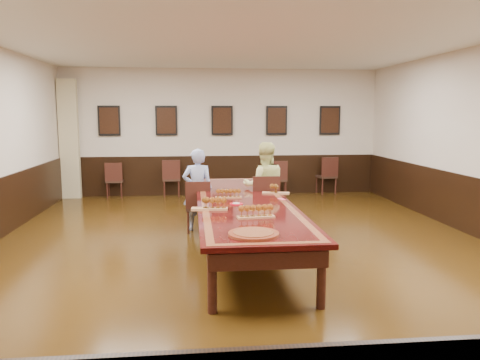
{
  "coord_description": "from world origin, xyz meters",
  "views": [
    {
      "loc": [
        -0.77,
        -6.97,
        2.06
      ],
      "look_at": [
        0.0,
        0.5,
        1.0
      ],
      "focal_mm": 35.0,
      "sensor_mm": 36.0,
      "label": 1
    }
  ],
  "objects": [
    {
      "name": "wall_front",
      "position": [
        0.0,
        -5.01,
        1.6
      ],
      "size": [
        8.0,
        0.02,
        3.2
      ],
      "primitive_type": "cube",
      "color": "beige",
      "rests_on": "floor"
    },
    {
      "name": "spare_chair_c",
      "position": [
        1.39,
        4.55,
        0.45
      ],
      "size": [
        0.48,
        0.51,
        0.91
      ],
      "primitive_type": null,
      "rotation": [
        0.0,
        0.0,
        3.02
      ],
      "color": "#301E15",
      "rests_on": "floor"
    },
    {
      "name": "flight_d",
      "position": [
        0.03,
        -1.22,
        0.83
      ],
      "size": [
        0.49,
        0.2,
        0.18
      ],
      "color": "#A56D45",
      "rests_on": "conference_table"
    },
    {
      "name": "spare_chair_b",
      "position": [
        -1.3,
        4.81,
        0.47
      ],
      "size": [
        0.47,
        0.51,
        0.93
      ],
      "primitive_type": null,
      "rotation": [
        0.0,
        0.0,
        3.21
      ],
      "color": "#301E15",
      "rests_on": "floor"
    },
    {
      "name": "spare_chair_a",
      "position": [
        -2.7,
        4.81,
        0.44
      ],
      "size": [
        0.43,
        0.47,
        0.88
      ],
      "primitive_type": null,
      "rotation": [
        0.0,
        0.0,
        3.18
      ],
      "color": "#301E15",
      "rests_on": "floor"
    },
    {
      "name": "spare_chair_d",
      "position": [
        2.71,
        4.82,
        0.48
      ],
      "size": [
        0.52,
        0.56,
        0.97
      ],
      "primitive_type": null,
      "rotation": [
        0.0,
        0.0,
        3.3
      ],
      "color": "#301E15",
      "rests_on": "floor"
    },
    {
      "name": "pink_phone",
      "position": [
        0.6,
        0.05,
        0.76
      ],
      "size": [
        0.11,
        0.16,
        0.01
      ],
      "primitive_type": "cube",
      "rotation": [
        0.0,
        0.0,
        0.34
      ],
      "color": "#F65271",
      "rests_on": "conference_table"
    },
    {
      "name": "carved_platter",
      "position": [
        -0.12,
        -2.07,
        0.77
      ],
      "size": [
        0.57,
        0.57,
        0.04
      ],
      "color": "#612113",
      "rests_on": "conference_table"
    },
    {
      "name": "person_man",
      "position": [
        -0.68,
        1.25,
        0.73
      ],
      "size": [
        0.54,
        0.35,
        1.46
      ],
      "primitive_type": "imported",
      "rotation": [
        0.0,
        0.0,
        3.15
      ],
      "color": "#4D69C2",
      "rests_on": "floor"
    },
    {
      "name": "wall_back",
      "position": [
        0.0,
        5.01,
        1.6
      ],
      "size": [
        8.0,
        0.02,
        3.2
      ],
      "primitive_type": "cube",
      "color": "beige",
      "rests_on": "floor"
    },
    {
      "name": "curtain",
      "position": [
        -3.75,
        4.82,
        1.45
      ],
      "size": [
        0.45,
        0.18,
        2.9
      ],
      "primitive_type": "cube",
      "color": "tan",
      "rests_on": "floor"
    },
    {
      "name": "posters",
      "position": [
        0.0,
        4.94,
        1.9
      ],
      "size": [
        6.14,
        0.04,
        0.74
      ],
      "color": "black",
      "rests_on": "wall_back"
    },
    {
      "name": "wainscoting",
      "position": [
        0.0,
        0.0,
        0.5
      ],
      "size": [
        8.0,
        10.0,
        1.0
      ],
      "color": "black",
      "rests_on": "floor"
    },
    {
      "name": "conference_table",
      "position": [
        0.0,
        0.0,
        0.61
      ],
      "size": [
        1.4,
        5.0,
        0.76
      ],
      "color": "black",
      "rests_on": "floor"
    },
    {
      "name": "red_plate_grp",
      "position": [
        -0.14,
        -0.3,
        0.76
      ],
      "size": [
        0.19,
        0.19,
        0.03
      ],
      "color": "red",
      "rests_on": "conference_table"
    },
    {
      "name": "chair_woman",
      "position": [
        0.5,
        1.07,
        0.5
      ],
      "size": [
        0.49,
        0.53,
        1.0
      ],
      "primitive_type": null,
      "rotation": [
        0.0,
        0.0,
        3.11
      ],
      "color": "#301E15",
      "rests_on": "floor"
    },
    {
      "name": "ceiling",
      "position": [
        0.0,
        0.0,
        3.21
      ],
      "size": [
        8.0,
        10.0,
        0.02
      ],
      "primitive_type": "cube",
      "color": "white",
      "rests_on": "floor"
    },
    {
      "name": "chair_man",
      "position": [
        -0.68,
        1.15,
        0.46
      ],
      "size": [
        0.43,
        0.47,
        0.92
      ],
      "primitive_type": null,
      "rotation": [
        0.0,
        0.0,
        3.15
      ],
      "color": "#301E15",
      "rests_on": "floor"
    },
    {
      "name": "flight_b",
      "position": [
        0.59,
        0.55,
        0.83
      ],
      "size": [
        0.47,
        0.23,
        0.17
      ],
      "color": "#A56D45",
      "rests_on": "conference_table"
    },
    {
      "name": "person_woman",
      "position": [
        0.51,
        1.18,
        0.79
      ],
      "size": [
        0.8,
        0.63,
        1.57
      ],
      "primitive_type": "imported",
      "rotation": [
        0.0,
        0.0,
        3.11
      ],
      "color": "#E8EA92",
      "rests_on": "floor"
    },
    {
      "name": "floor",
      "position": [
        0.0,
        0.0,
        -0.01
      ],
      "size": [
        8.0,
        10.0,
        0.02
      ],
      "primitive_type": "cube",
      "color": "black",
      "rests_on": "ground"
    },
    {
      "name": "flight_a",
      "position": [
        -0.21,
        0.23,
        0.82
      ],
      "size": [
        0.42,
        0.15,
        0.15
      ],
      "color": "#A56D45",
      "rests_on": "conference_table"
    },
    {
      "name": "flight_c",
      "position": [
        -0.52,
        -0.65,
        0.84
      ],
      "size": [
        0.51,
        0.2,
        0.19
      ],
      "color": "#A56D45",
      "rests_on": "conference_table"
    }
  ]
}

